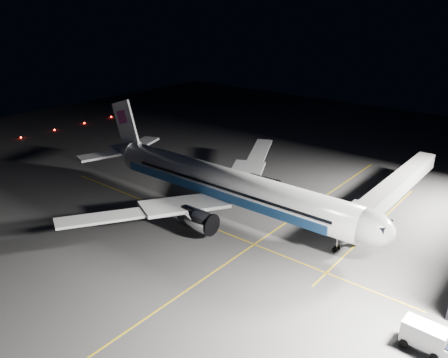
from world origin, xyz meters
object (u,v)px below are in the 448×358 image
jet_bridge (394,188)px  airliner (223,184)px  safety_cone_a (243,204)px  safety_cone_c (242,203)px  safety_cone_b (238,190)px  service_truck (429,338)px  baggage_tug (250,172)px

jet_bridge → airliner: bearing=-142.0°
jet_bridge → safety_cone_a: jet_bridge is taller
jet_bridge → safety_cone_a: bearing=-147.0°
safety_cone_c → safety_cone_b: bearing=134.7°
airliner → safety_cone_b: 10.26m
airliner → service_truck: (37.85, -12.25, -3.60)m
airliner → jet_bridge: 29.31m
service_truck → safety_cone_b: bearing=155.0°
service_truck → safety_cone_b: size_ratio=9.71×
safety_cone_b → airliner: bearing=-69.9°
service_truck → safety_cone_b: service_truck is taller
airliner → safety_cone_a: size_ratio=111.20×
jet_bridge → service_truck: 33.85m
airliner → safety_cone_b: size_ratio=102.85×
airliner → safety_cone_a: 6.48m
airliner → safety_cone_b: (-3.11, 8.48, -4.86)m
safety_cone_a → safety_cone_b: 6.40m
baggage_tug → safety_cone_b: (3.05, -8.19, -0.55)m
airliner → jet_bridge: (23.08, 18.06, -0.58)m
safety_cone_c → baggage_tug: bearing=120.4°
jet_bridge → safety_cone_a: size_ratio=62.22×
jet_bridge → service_truck: (14.77, -30.31, -3.02)m
jet_bridge → safety_cone_a: 26.14m
service_truck → baggage_tug: (-44.00, 28.92, -0.72)m
jet_bridge → baggage_tug: 29.50m
jet_bridge → baggage_tug: (-29.23, -1.39, -3.74)m
baggage_tug → safety_cone_c: bearing=-48.5°
airliner → safety_cone_b: bearing=110.1°
jet_bridge → safety_cone_c: 26.30m
airliner → baggage_tug: bearing=110.3°
airliner → baggage_tug: (-6.16, 16.67, -4.32)m
jet_bridge → baggage_tug: jet_bridge is taller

